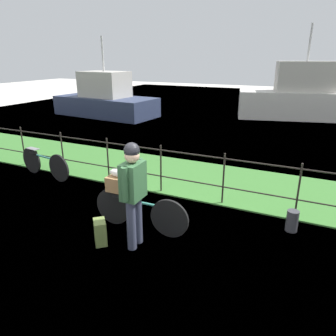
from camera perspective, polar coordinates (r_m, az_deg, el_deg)
ground_plane at (r=4.96m, az=-5.98°, el=-15.35°), size 60.00×60.00×0.00m
grass_strip at (r=7.65m, az=7.04°, el=-2.15°), size 27.00×2.40×0.03m
harbor_water at (r=15.70m, az=17.24°, el=8.35°), size 30.00×30.00×0.00m
iron_fence at (r=6.48m, az=4.17°, el=-0.44°), size 18.04×0.04×1.07m
bicycle_main at (r=5.41m, az=-5.24°, el=-7.77°), size 1.75×0.17×0.67m
wooden_crate at (r=5.42m, az=-9.11°, el=-2.76°), size 0.33×0.30×0.25m
terrier_dog at (r=5.33m, az=-9.00°, el=-0.78°), size 0.32×0.15×0.18m
cyclist_person at (r=4.70m, az=-6.34°, el=-3.41°), size 0.27×0.54×1.68m
backpack_on_paving at (r=5.20m, az=-12.20°, el=-11.28°), size 0.32×0.33×0.40m
mooring_bollard at (r=5.82m, az=21.59°, el=-8.90°), size 0.20×0.20×0.38m
bicycle_parked at (r=8.30m, az=-21.52°, el=0.82°), size 1.73×0.32×0.67m
moored_boat_near at (r=16.36m, az=-11.25°, el=12.01°), size 5.33×2.66×3.74m
moored_boat_mid at (r=16.54m, az=23.15°, el=11.58°), size 6.08×3.20×4.22m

